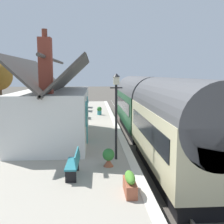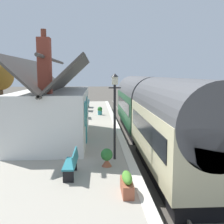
{
  "view_description": "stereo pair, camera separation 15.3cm",
  "coord_description": "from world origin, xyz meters",
  "views": [
    {
      "loc": [
        -19.16,
        2.72,
        4.48
      ],
      "look_at": [
        -1.23,
        1.5,
        1.96
      ],
      "focal_mm": 43.32,
      "sensor_mm": 36.0,
      "label": 1
    },
    {
      "loc": [
        -19.17,
        2.57,
        4.48
      ],
      "look_at": [
        -1.23,
        1.5,
        1.96
      ],
      "focal_mm": 43.32,
      "sensor_mm": 36.0,
      "label": 2
    }
  ],
  "objects": [
    {
      "name": "platform_edge_coping",
      "position": [
        0.0,
        1.18,
        0.96
      ],
      "size": [
        32.0,
        0.36,
        0.02
      ],
      "primitive_type": "cube",
      "color": "beige",
      "rests_on": "platform"
    },
    {
      "name": "planter_bench_right",
      "position": [
        2.43,
        5.85,
        1.32
      ],
      "size": [
        0.47,
        0.47,
        0.75
      ],
      "color": "black",
      "rests_on": "platform"
    },
    {
      "name": "planter_under_sign",
      "position": [
        -11.59,
        1.68,
        1.27
      ],
      "size": [
        0.99,
        0.32,
        0.65
      ],
      "color": "#9E5138",
      "rests_on": "platform"
    },
    {
      "name": "bench_near_building",
      "position": [
        6.75,
        3.48,
        1.43
      ],
      "size": [
        1.42,
        0.49,
        0.88
      ],
      "color": "#26727F",
      "rests_on": "platform"
    },
    {
      "name": "rail_near",
      "position": [
        0.0,
        -1.62,
        0.07
      ],
      "size": [
        52.0,
        0.08,
        0.14
      ],
      "primitive_type": "cube",
      "color": "gray",
      "rests_on": "ground"
    },
    {
      "name": "planter_by_door",
      "position": [
        -9.14,
        2.18,
        1.32
      ],
      "size": [
        0.45,
        0.45,
        0.71
      ],
      "color": "#9E5138",
      "rests_on": "platform"
    },
    {
      "name": "planter_edge_far",
      "position": [
        6.65,
        6.29,
        1.24
      ],
      "size": [
        0.91,
        0.32,
        0.59
      ],
      "color": "black",
      "rests_on": "platform"
    },
    {
      "name": "bench_by_lamp",
      "position": [
        9.62,
        3.47,
        1.43
      ],
      "size": [
        1.42,
        0.49,
        0.88
      ],
      "color": "#26727F",
      "rests_on": "platform"
    },
    {
      "name": "tree_mid_background",
      "position": [
        10.9,
        12.87,
        4.23
      ],
      "size": [
        2.91,
        2.82,
        5.81
      ],
      "color": "#4C3828",
      "rests_on": "ground"
    },
    {
      "name": "planter_corner_building",
      "position": [
        7.66,
        4.68,
        1.21
      ],
      "size": [
        0.94,
        0.32,
        0.54
      ],
      "color": "#9E5138",
      "rests_on": "platform"
    },
    {
      "name": "planter_edge_near",
      "position": [
        4.19,
        2.23,
        1.33
      ],
      "size": [
        0.41,
        0.41,
        0.73
      ],
      "color": "teal",
      "rests_on": "platform"
    },
    {
      "name": "train",
      "position": [
        -2.65,
        -0.9,
        2.22
      ],
      "size": [
        18.98,
        2.73,
        4.32
      ],
      "color": "black",
      "rests_on": "ground"
    },
    {
      "name": "bench_mid_platform",
      "position": [
        2.61,
        3.58,
        1.43
      ],
      "size": [
        1.42,
        0.5,
        0.88
      ],
      "color": "#26727F",
      "rests_on": "platform"
    },
    {
      "name": "platform",
      "position": [
        0.0,
        4.01,
        0.48
      ],
      "size": [
        32.0,
        6.02,
        0.96
      ],
      "primitive_type": "cube",
      "color": "#A39B8C",
      "rests_on": "ground"
    },
    {
      "name": "ground_plane",
      "position": [
        0.0,
        0.0,
        0.0
      ],
      "size": [
        160.0,
        160.0,
        0.0
      ],
      "primitive_type": "plane",
      "color": "#4C473F"
    },
    {
      "name": "station_building",
      "position": [
        -4.4,
        4.83,
        2.44
      ],
      "size": [
        8.2,
        3.71,
        5.47
      ],
      "color": "white",
      "rests_on": "platform"
    },
    {
      "name": "lamp_post_platform",
      "position": [
        -8.27,
        1.81,
        3.45
      ],
      "size": [
        0.32,
        0.5,
        3.56
      ],
      "color": "black",
      "rests_on": "platform"
    },
    {
      "name": "rail_far",
      "position": [
        0.0,
        -0.18,
        0.07
      ],
      "size": [
        52.0,
        0.08,
        0.14
      ],
      "primitive_type": "cube",
      "color": "gray",
      "rests_on": "ground"
    },
    {
      "name": "bench_platform_end",
      "position": [
        -10.08,
        3.42,
        1.43
      ],
      "size": [
        1.41,
        0.46,
        0.88
      ],
      "color": "#26727F",
      "rests_on": "platform"
    }
  ]
}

